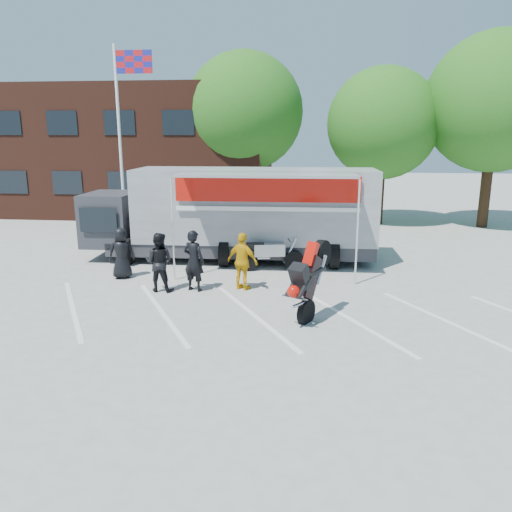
% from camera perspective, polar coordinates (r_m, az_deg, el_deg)
% --- Properties ---
extents(ground, '(100.00, 100.00, 0.00)m').
position_cam_1_polar(ground, '(11.79, -1.73, -8.47)').
color(ground, '#AAAAA5').
rests_on(ground, ground).
extents(parking_bay_lines, '(18.09, 13.33, 0.01)m').
position_cam_1_polar(parking_bay_lines, '(12.71, -1.11, -6.75)').
color(parking_bay_lines, white).
rests_on(parking_bay_lines, ground).
extents(office_building, '(18.00, 8.00, 7.00)m').
position_cam_1_polar(office_building, '(31.04, -15.95, 11.50)').
color(office_building, '#4A2317').
rests_on(office_building, ground).
extents(flagpole, '(1.61, 0.12, 8.00)m').
position_cam_1_polar(flagpole, '(22.22, -14.80, 14.87)').
color(flagpole, white).
rests_on(flagpole, ground).
extents(tree_left, '(6.12, 6.12, 8.64)m').
position_cam_1_polar(tree_left, '(27.06, -1.37, 16.12)').
color(tree_left, '#382314').
rests_on(tree_left, ground).
extents(tree_mid, '(5.44, 5.44, 7.68)m').
position_cam_1_polar(tree_mid, '(26.04, 14.30, 14.44)').
color(tree_mid, '#382314').
rests_on(tree_mid, ground).
extents(tree_right, '(6.46, 6.46, 9.12)m').
position_cam_1_polar(tree_right, '(26.73, 25.65, 15.52)').
color(tree_right, '#382314').
rests_on(tree_right, ground).
extents(transporter_truck, '(10.39, 5.17, 3.27)m').
position_cam_1_polar(transporter_truck, '(18.22, -1.66, -0.40)').
color(transporter_truck, '#9C9FA5').
rests_on(transporter_truck, ground).
extents(parked_motorcycle, '(2.36, 1.16, 1.18)m').
position_cam_1_polar(parked_motorcycle, '(16.77, 1.71, -1.66)').
color(parked_motorcycle, '#B6B6BB').
rests_on(parked_motorcycle, ground).
extents(stunt_bike_rider, '(1.63, 2.02, 2.15)m').
position_cam_1_polar(stunt_bike_rider, '(12.86, 7.15, -6.65)').
color(stunt_bike_rider, black).
rests_on(stunt_bike_rider, ground).
extents(spectator_leather_a, '(0.93, 0.78, 1.62)m').
position_cam_1_polar(spectator_leather_a, '(16.27, -15.13, 0.33)').
color(spectator_leather_a, black).
rests_on(spectator_leather_a, ground).
extents(spectator_leather_b, '(0.76, 0.62, 1.80)m').
position_cam_1_polar(spectator_leather_b, '(14.53, -7.12, -0.53)').
color(spectator_leather_b, black).
rests_on(spectator_leather_b, ground).
extents(spectator_leather_c, '(0.89, 0.72, 1.73)m').
position_cam_1_polar(spectator_leather_c, '(14.67, -11.02, -0.69)').
color(spectator_leather_c, black).
rests_on(spectator_leather_c, ground).
extents(spectator_hivis, '(1.08, 0.79, 1.70)m').
position_cam_1_polar(spectator_hivis, '(14.52, -1.54, -0.64)').
color(spectator_hivis, '#E9AD0C').
rests_on(spectator_hivis, ground).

